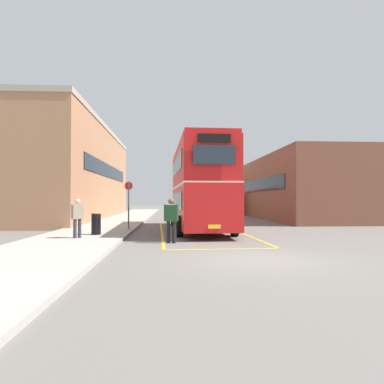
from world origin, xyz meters
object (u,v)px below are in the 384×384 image
at_px(pedestrian_boarding, 171,217).
at_px(bus_stop_sign, 129,200).
at_px(pedestrian_waiting_near, 77,215).
at_px(litter_bin, 96,224).
at_px(double_decker_bus, 199,186).
at_px(single_deck_bus, 212,200).

bearing_deg(pedestrian_boarding, bus_stop_sign, 114.43).
height_order(pedestrian_waiting_near, litter_bin, pedestrian_waiting_near).
distance_m(pedestrian_boarding, pedestrian_waiting_near, 4.02).
distance_m(pedestrian_boarding, litter_bin, 4.11).
xyz_separation_m(double_decker_bus, litter_bin, (-5.00, -3.46, -1.88)).
xyz_separation_m(pedestrian_boarding, litter_bin, (-3.43, 2.22, -0.42)).
bearing_deg(litter_bin, pedestrian_waiting_near, -109.79).
bearing_deg(bus_stop_sign, double_decker_bus, 8.63).
distance_m(single_deck_bus, pedestrian_waiting_near, 27.17).
bearing_deg(bus_stop_sign, single_deck_bus, 71.73).
height_order(single_deck_bus, pedestrian_waiting_near, single_deck_bus).
bearing_deg(double_decker_bus, single_deck_bus, 81.24).
bearing_deg(pedestrian_boarding, pedestrian_waiting_near, 167.69).
bearing_deg(single_deck_bus, litter_bin, -108.65).
bearing_deg(pedestrian_waiting_near, bus_stop_sign, 69.10).
xyz_separation_m(single_deck_bus, pedestrian_boarding, (-4.79, -26.58, -0.59)).
height_order(double_decker_bus, pedestrian_waiting_near, double_decker_bus).
bearing_deg(bus_stop_sign, pedestrian_waiting_near, -110.90).
relative_size(pedestrian_boarding, bus_stop_sign, 0.70).
relative_size(single_deck_bus, bus_stop_sign, 3.65).
relative_size(pedestrian_boarding, litter_bin, 1.82).
distance_m(pedestrian_waiting_near, bus_stop_sign, 4.57).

